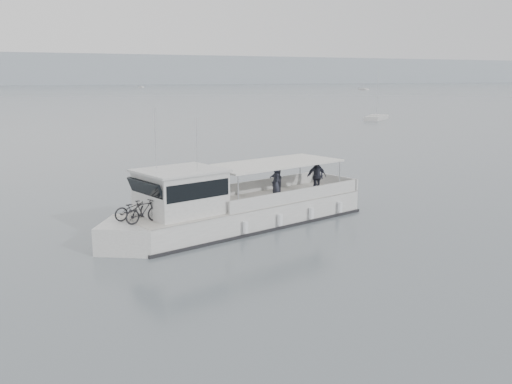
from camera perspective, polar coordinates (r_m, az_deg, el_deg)
name	(u,v)px	position (r m, az deg, el deg)	size (l,w,h in m)	color
ground	(279,238)	(25.79, 2.34, -4.63)	(1400.00, 1400.00, 0.00)	slate
tour_boat	(226,209)	(27.08, -2.99, -1.69)	(14.39, 6.49, 6.03)	silver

